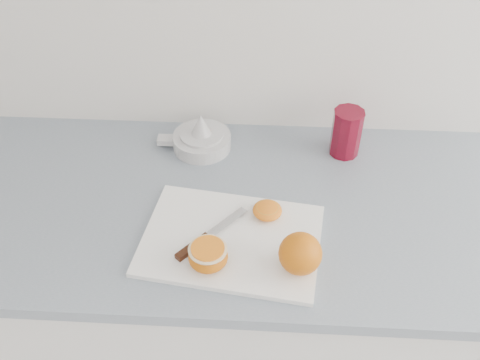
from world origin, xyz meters
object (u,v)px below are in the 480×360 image
at_px(cutting_board, 231,240).
at_px(red_tumbler, 346,134).
at_px(counter, 258,313).
at_px(half_orange, 208,256).
at_px(citrus_juicer, 201,139).

xyz_separation_m(cutting_board, red_tumbler, (0.27, 0.32, 0.05)).
distance_m(counter, half_orange, 0.53).
bearing_deg(citrus_juicer, counter, -50.16).
bearing_deg(citrus_juicer, red_tumbler, -0.18).
relative_size(cutting_board, red_tumbler, 2.98).
height_order(counter, citrus_juicer, citrus_juicer).
xyz_separation_m(counter, cutting_board, (-0.06, -0.13, 0.45)).
relative_size(counter, citrus_juicer, 13.20).
bearing_deg(citrus_juicer, half_orange, -81.59).
xyz_separation_m(cutting_board, half_orange, (-0.04, -0.07, 0.03)).
bearing_deg(red_tumbler, citrus_juicer, 179.82).
bearing_deg(counter, red_tumbler, 43.89).
bearing_deg(counter, half_orange, -117.91).
distance_m(half_orange, red_tumbler, 0.50).
distance_m(cutting_board, red_tumbler, 0.42).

